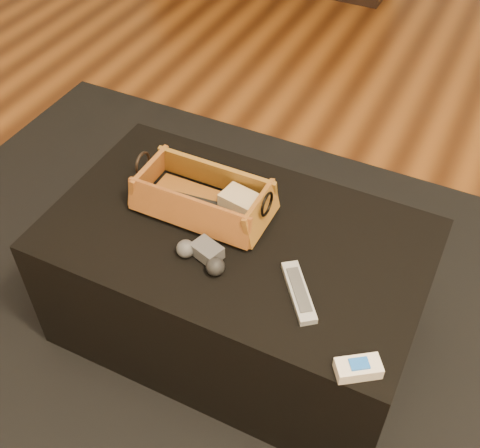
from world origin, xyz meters
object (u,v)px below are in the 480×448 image
at_px(tv_remote, 195,205).
at_px(wicker_basket, 203,198).
at_px(ottoman, 237,284).
at_px(cream_gadget, 358,368).
at_px(silver_remote, 299,292).
at_px(game_controller, 203,255).

relative_size(tv_remote, wicker_basket, 0.52).
height_order(ottoman, cream_gadget, cream_gadget).
bearing_deg(silver_remote, wicker_basket, 155.29).
height_order(tv_remote, cream_gadget, cream_gadget).
bearing_deg(ottoman, tv_remote, 169.31).
xyz_separation_m(wicker_basket, game_controller, (0.09, -0.16, -0.02)).
bearing_deg(wicker_basket, silver_remote, -24.71).
distance_m(tv_remote, silver_remote, 0.39).
bearing_deg(game_controller, tv_remote, 125.27).
height_order(game_controller, silver_remote, game_controller).
relative_size(tv_remote, cream_gadget, 1.83).
xyz_separation_m(ottoman, cream_gadget, (0.41, -0.26, 0.23)).
relative_size(ottoman, tv_remote, 5.12).
relative_size(tv_remote, game_controller, 1.30).
bearing_deg(cream_gadget, wicker_basket, 150.88).
bearing_deg(silver_remote, ottoman, 152.25).
distance_m(silver_remote, cream_gadget, 0.24).
xyz_separation_m(silver_remote, cream_gadget, (0.19, -0.14, 0.01)).
bearing_deg(tv_remote, ottoman, -16.78).
height_order(tv_remote, silver_remote, tv_remote).
bearing_deg(cream_gadget, ottoman, 148.19).
relative_size(wicker_basket, silver_remote, 2.21).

